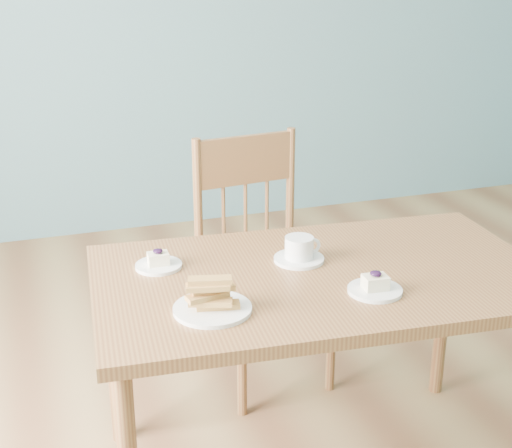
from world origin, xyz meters
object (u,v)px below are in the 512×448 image
object	(u,v)px
coffee_cup	(300,251)
biscotti_plate	(212,300)
cheesecake_plate_near	(375,287)
cheesecake_plate_far	(158,263)
dining_chair	(262,261)
dining_table	(320,294)

from	to	relation	value
coffee_cup	biscotti_plate	bearing A→B (deg)	-143.01
cheesecake_plate_near	biscotti_plate	xyz separation A→B (m)	(-0.44, 0.04, 0.01)
cheesecake_plate_near	biscotti_plate	distance (m)	0.45
coffee_cup	cheesecake_plate_far	bearing A→B (deg)	170.34
cheesecake_plate_near	cheesecake_plate_far	world-z (taller)	cheesecake_plate_near
dining_chair	biscotti_plate	xyz separation A→B (m)	(-0.39, -0.73, 0.24)
dining_chair	cheesecake_plate_near	size ratio (longest dim) A/B	6.35
dining_table	cheesecake_plate_far	bearing A→B (deg)	161.47
dining_table	dining_chair	distance (m)	0.61
dining_chair	coffee_cup	world-z (taller)	dining_chair
dining_chair	cheesecake_plate_near	world-z (taller)	dining_chair
biscotti_plate	dining_table	bearing A→B (deg)	19.99
dining_chair	cheesecake_plate_far	xyz separation A→B (m)	(-0.46, -0.41, 0.23)
cheesecake_plate_far	biscotti_plate	bearing A→B (deg)	-76.69
dining_chair	biscotti_plate	world-z (taller)	dining_chair
dining_table	dining_chair	world-z (taller)	dining_chair
coffee_cup	cheesecake_plate_near	bearing A→B (deg)	-64.51
dining_chair	cheesecake_plate_far	distance (m)	0.66
dining_table	cheesecake_plate_near	world-z (taller)	cheesecake_plate_near
cheesecake_plate_far	biscotti_plate	size ratio (longest dim) A/B	0.67
dining_table	coffee_cup	world-z (taller)	coffee_cup
cheesecake_plate_near	biscotti_plate	world-z (taller)	biscotti_plate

